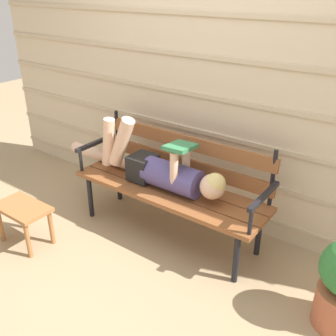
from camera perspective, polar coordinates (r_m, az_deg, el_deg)
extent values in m
plane|color=tan|center=(3.28, -0.85, -10.26)|extent=(12.00, 12.00, 0.00)
cube|color=beige|center=(3.21, 5.45, 13.44)|extent=(4.98, 0.06, 2.50)
cube|color=#C1AD8E|center=(3.58, 4.43, -4.01)|extent=(4.98, 0.02, 0.04)
cube|color=#C1AD8E|center=(3.44, 4.60, 0.52)|extent=(4.98, 0.02, 0.04)
cube|color=#C1AD8E|center=(3.31, 4.80, 5.40)|extent=(4.98, 0.02, 0.04)
cube|color=#C1AD8E|center=(3.22, 5.00, 10.62)|extent=(4.98, 0.02, 0.04)
cube|color=#C1AD8E|center=(3.15, 5.23, 16.11)|extent=(4.98, 0.02, 0.04)
cube|color=#C1AD8E|center=(3.11, 5.48, 21.79)|extent=(4.98, 0.02, 0.04)
cube|color=brown|center=(3.00, -1.83, -4.50)|extent=(1.65, 0.15, 0.04)
cube|color=brown|center=(3.11, 0.00, -3.28)|extent=(1.65, 0.15, 0.04)
cube|color=brown|center=(3.23, 1.70, -2.14)|extent=(1.65, 0.15, 0.04)
cube|color=brown|center=(3.22, 2.52, 0.56)|extent=(1.58, 0.05, 0.11)
cube|color=brown|center=(3.14, 2.59, 3.87)|extent=(1.58, 0.05, 0.11)
cylinder|color=black|center=(3.62, -7.50, 5.03)|extent=(0.03, 0.03, 0.44)
cylinder|color=black|center=(2.88, 15.21, -1.48)|extent=(0.03, 0.03, 0.44)
cylinder|color=black|center=(3.53, -11.43, -4.14)|extent=(0.04, 0.04, 0.40)
cylinder|color=black|center=(2.79, 10.04, -13.02)|extent=(0.04, 0.04, 0.40)
cylinder|color=black|center=(3.76, -7.26, -1.85)|extent=(0.04, 0.04, 0.40)
cylinder|color=black|center=(3.08, 13.28, -9.27)|extent=(0.04, 0.04, 0.40)
cube|color=black|center=(3.50, -10.65, 3.68)|extent=(0.04, 0.46, 0.03)
cylinder|color=black|center=(3.43, -12.77, 1.13)|extent=(0.03, 0.03, 0.20)
cube|color=black|center=(2.67, 14.02, -4.05)|extent=(0.04, 0.46, 0.03)
cylinder|color=black|center=(2.57, 12.10, -7.71)|extent=(0.03, 0.03, 0.20)
cylinder|color=#514784|center=(3.03, 0.65, -1.33)|extent=(0.48, 0.23, 0.23)
cube|color=black|center=(3.19, -3.74, 0.13)|extent=(0.20, 0.22, 0.21)
sphere|color=beige|center=(2.84, 6.58, -2.75)|extent=(0.19, 0.19, 0.19)
sphere|color=#E0C67A|center=(2.82, 6.97, -2.27)|extent=(0.16, 0.16, 0.16)
cylinder|color=beige|center=(3.17, -6.88, 3.84)|extent=(0.28, 0.11, 0.45)
cylinder|color=beige|center=(3.28, -8.81, 3.82)|extent=(0.15, 0.09, 0.43)
cylinder|color=beige|center=(3.56, -9.19, 1.64)|extent=(0.82, 0.10, 0.10)
cylinder|color=beige|center=(2.87, 0.91, 0.00)|extent=(0.06, 0.06, 0.26)
cylinder|color=beige|center=(2.99, 2.68, 1.08)|extent=(0.06, 0.06, 0.26)
cube|color=#337A4C|center=(2.87, 1.85, 3.17)|extent=(0.19, 0.26, 0.06)
cube|color=#9E6638|center=(3.27, -20.75, -5.52)|extent=(0.46, 0.27, 0.03)
cylinder|color=#9E6638|center=(3.45, -23.53, -7.65)|extent=(0.04, 0.04, 0.31)
cylinder|color=#9E6638|center=(3.18, -20.00, -10.02)|extent=(0.04, 0.04, 0.31)
cylinder|color=#9E6638|center=(3.54, -20.57, -6.19)|extent=(0.04, 0.04, 0.31)
cylinder|color=#9E6638|center=(3.28, -16.89, -8.35)|extent=(0.04, 0.04, 0.31)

